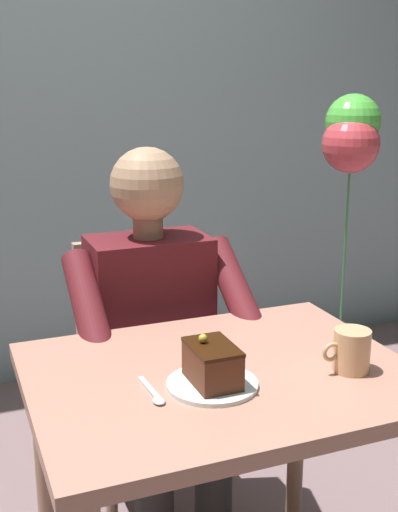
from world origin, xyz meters
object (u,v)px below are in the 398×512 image
(dining_table, at_px, (221,413))
(cake_slice, at_px, (212,364))
(dessert_spoon, at_px, (154,395))
(seated_person, at_px, (158,342))
(coffee_cup, at_px, (351,350))
(chair, at_px, (142,365))
(balloon_display, at_px, (351,168))

(dining_table, height_order, cake_slice, cake_slice)
(dining_table, distance_m, dessert_spoon, 0.23)
(seated_person, height_order, dessert_spoon, seated_person)
(coffee_cup, distance_m, dessert_spoon, 0.46)
(cake_slice, bearing_deg, dessert_spoon, -0.90)
(chair, height_order, seated_person, seated_person)
(cake_slice, xyz_separation_m, coffee_cup, (-0.33, 0.04, -0.00))
(seated_person, distance_m, cake_slice, 0.57)
(chair, bearing_deg, seated_person, 90.00)
(chair, bearing_deg, balloon_display, -163.66)
(chair, distance_m, seated_person, 0.23)
(chair, distance_m, coffee_cup, 0.87)
(cake_slice, distance_m, dessert_spoon, 0.14)
(dessert_spoon, distance_m, balloon_display, 1.56)
(dining_table, distance_m, seated_person, 0.47)
(seated_person, bearing_deg, coffee_cup, 115.15)
(coffee_cup, bearing_deg, balloon_display, -123.67)
(balloon_display, bearing_deg, dessert_spoon, 40.84)
(chair, bearing_deg, dining_table, 90.00)
(coffee_cup, bearing_deg, seated_person, -64.85)
(coffee_cup, bearing_deg, dessert_spoon, -5.72)
(seated_person, xyz_separation_m, dessert_spoon, (0.18, 0.54, 0.12))
(seated_person, xyz_separation_m, coffee_cup, (-0.28, 0.59, 0.17))
(seated_person, bearing_deg, dining_table, 90.00)
(chair, bearing_deg, cake_slice, 85.92)
(dining_table, xyz_separation_m, balloon_display, (-0.97, -0.93, 0.42))
(cake_slice, bearing_deg, balloon_display, -135.62)
(dining_table, height_order, chair, chair)
(dining_table, xyz_separation_m, seated_person, (-0.00, -0.47, -0.00))
(dessert_spoon, bearing_deg, dining_table, -160.21)
(dining_table, relative_size, balloon_display, 0.65)
(dessert_spoon, bearing_deg, balloon_display, -139.16)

